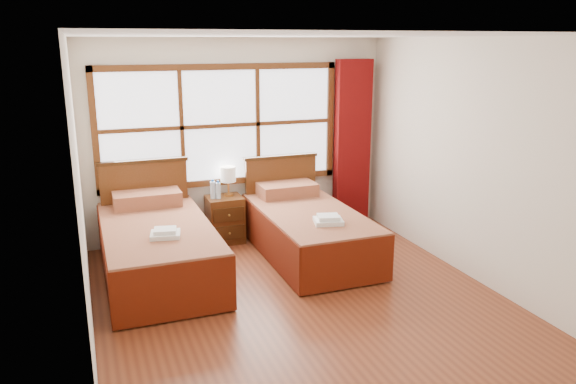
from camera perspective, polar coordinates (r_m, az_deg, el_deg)
name	(u,v)px	position (r m, az deg, el deg)	size (l,w,h in m)	color
floor	(302,301)	(5.80, 1.39, -11.02)	(4.50, 4.50, 0.00)	brown
ceiling	(303,35)	(5.21, 1.58, 15.63)	(4.50, 4.50, 0.00)	white
wall_back	(239,139)	(7.45, -5.03, 5.35)	(4.00, 4.00, 0.00)	silver
wall_left	(80,196)	(4.99, -20.36, -0.40)	(4.50, 4.50, 0.00)	silver
wall_right	(475,161)	(6.36, 18.45, 2.97)	(4.50, 4.50, 0.00)	silver
window	(220,126)	(7.32, -6.88, 6.72)	(3.16, 0.06, 1.56)	white
curtain	(352,143)	(7.92, 6.53, 4.94)	(0.50, 0.16, 2.30)	#6B0A0A
bed_left	(157,245)	(6.45, -13.16, -5.31)	(1.17, 2.26, 1.14)	#371E0B
bed_right	(307,229)	(6.89, 1.95, -3.76)	(1.10, 2.13, 1.07)	#371E0B
nightstand	(225,219)	(7.37, -6.41, -2.77)	(0.45, 0.45, 0.60)	#552C12
towels_left	(165,233)	(5.90, -12.37, -4.11)	(0.34, 0.31, 0.09)	white
towels_right	(328,220)	(6.32, 4.12, -2.83)	(0.37, 0.34, 0.09)	white
lamp	(228,175)	(7.29, -6.11, 1.71)	(0.20, 0.20, 0.38)	#CE8D42
bottle_near	(213,190)	(7.21, -7.64, 0.22)	(0.07, 0.07, 0.25)	#C0DEF7
bottle_far	(218,190)	(7.20, -7.10, 0.16)	(0.06, 0.06, 0.24)	#C0DEF7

